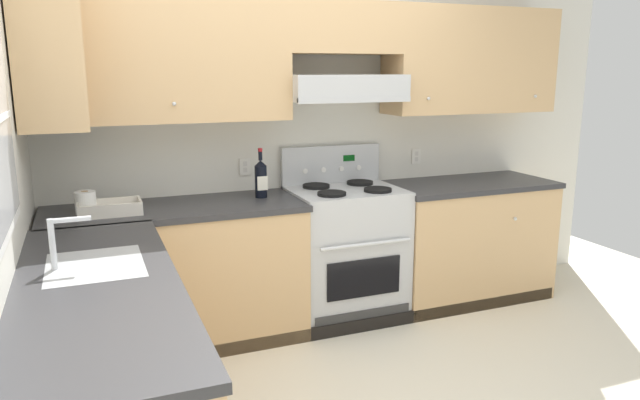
{
  "coord_description": "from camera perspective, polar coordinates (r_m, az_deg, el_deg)",
  "views": [
    {
      "loc": [
        -1.25,
        -2.4,
        1.74
      ],
      "look_at": [
        -0.01,
        0.7,
        1.0
      ],
      "focal_mm": 33.21,
      "sensor_mm": 36.0,
      "label": 1
    }
  ],
  "objects": [
    {
      "name": "stove",
      "position": [
        4.2,
        2.49,
        -4.99
      ],
      "size": [
        0.76,
        0.62,
        1.2
      ],
      "color": "#B7BABC",
      "rests_on": "ground_plane"
    },
    {
      "name": "paper_towel_roll",
      "position": [
        3.73,
        -21.66,
        -0.21
      ],
      "size": [
        0.12,
        0.12,
        0.13
      ],
      "color": "white",
      "rests_on": "counter_back_run"
    },
    {
      "name": "bowl",
      "position": [
        3.67,
        -19.59,
        -0.89
      ],
      "size": [
        0.36,
        0.21,
        0.08
      ],
      "color": "beige",
      "rests_on": "counter_back_run"
    },
    {
      "name": "counter_left_run",
      "position": [
        2.71,
        -19.9,
        -16.4
      ],
      "size": [
        0.63,
        1.91,
        1.13
      ],
      "color": "tan",
      "rests_on": "ground_plane"
    },
    {
      "name": "wine_bottle",
      "position": [
        3.91,
        -5.73,
        2.14
      ],
      "size": [
        0.08,
        0.08,
        0.33
      ],
      "color": "black",
      "rests_on": "counter_back_run"
    },
    {
      "name": "counter_back_run",
      "position": [
        4.13,
        0.09,
        -5.69
      ],
      "size": [
        3.6,
        0.65,
        0.91
      ],
      "color": "tan",
      "rests_on": "ground_plane"
    },
    {
      "name": "wall_back",
      "position": [
        4.27,
        1.06,
        8.99
      ],
      "size": [
        4.68,
        0.57,
        2.55
      ],
      "color": "silver",
      "rests_on": "ground_plane"
    }
  ]
}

